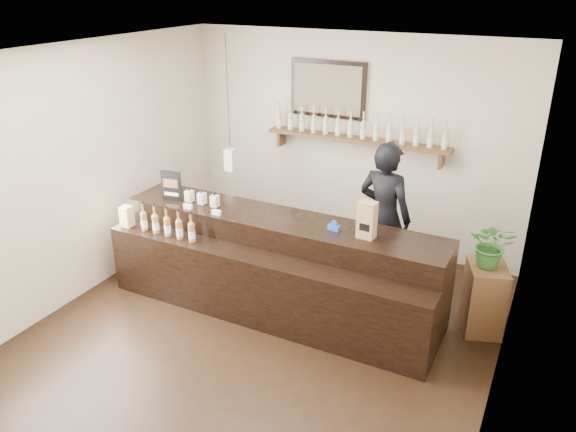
# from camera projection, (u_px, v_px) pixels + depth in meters

# --- Properties ---
(ground) EXTENTS (5.00, 5.00, 0.00)m
(ground) POSITION_uv_depth(u_px,v_px,m) (260.00, 335.00, 5.79)
(ground) COLOR black
(ground) RESTS_ON ground
(room_shell) EXTENTS (5.00, 5.00, 5.00)m
(room_shell) POSITION_uv_depth(u_px,v_px,m) (256.00, 180.00, 5.11)
(room_shell) COLOR beige
(room_shell) RESTS_ON ground
(back_wall_decor) EXTENTS (2.66, 0.96, 1.69)m
(back_wall_decor) POSITION_uv_depth(u_px,v_px,m) (339.00, 118.00, 7.10)
(back_wall_decor) COLOR #56331D
(back_wall_decor) RESTS_ON ground
(counter) EXTENTS (3.68, 1.00, 1.20)m
(counter) POSITION_uv_depth(u_px,v_px,m) (274.00, 268.00, 6.11)
(counter) COLOR black
(counter) RESTS_ON ground
(promo_sign) EXTENTS (0.25, 0.06, 0.35)m
(promo_sign) POSITION_uv_depth(u_px,v_px,m) (171.00, 186.00, 6.41)
(promo_sign) COLOR black
(promo_sign) RESTS_ON counter
(paper_bag) EXTENTS (0.18, 0.14, 0.38)m
(paper_bag) POSITION_uv_depth(u_px,v_px,m) (367.00, 220.00, 5.48)
(paper_bag) COLOR #9C784B
(paper_bag) RESTS_ON counter
(tape_dispenser) EXTENTS (0.13, 0.07, 0.11)m
(tape_dispenser) POSITION_uv_depth(u_px,v_px,m) (334.00, 227.00, 5.70)
(tape_dispenser) COLOR #1947B0
(tape_dispenser) RESTS_ON counter
(side_cabinet) EXTENTS (0.51, 0.59, 0.73)m
(side_cabinet) POSITION_uv_depth(u_px,v_px,m) (484.00, 298.00, 5.77)
(side_cabinet) COLOR #56331D
(side_cabinet) RESTS_ON ground
(potted_plant) EXTENTS (0.48, 0.43, 0.48)m
(potted_plant) POSITION_uv_depth(u_px,v_px,m) (492.00, 245.00, 5.52)
(potted_plant) COLOR #316628
(potted_plant) RESTS_ON side_cabinet
(shopkeeper) EXTENTS (0.81, 0.61, 2.00)m
(shopkeeper) POSITION_uv_depth(u_px,v_px,m) (385.00, 207.00, 6.34)
(shopkeeper) COLOR black
(shopkeeper) RESTS_ON ground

